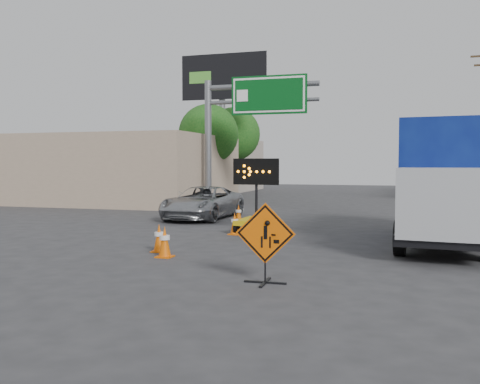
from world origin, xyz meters
The scene contains 16 objects.
ground centered at (0.00, 0.00, 0.00)m, with size 100.00×100.00×0.00m, color #2D2D30.
storefront_left_near centered at (-14.00, 20.00, 2.00)m, with size 14.00×10.00×4.00m, color tan.
storefront_left_far centered at (-15.00, 34.00, 2.20)m, with size 12.00×10.00×4.40m, color #A6988A.
highway_gantry centered at (-4.43, 17.96, 5.07)m, with size 6.18×0.38×6.90m.
billboard centered at (-8.35, 25.87, 7.35)m, with size 6.10×0.54×9.85m.
tree_left_near centered at (-8.00, 22.00, 4.16)m, with size 3.71×3.71×6.03m.
tree_left_far centered at (-9.00, 30.00, 4.60)m, with size 4.10×4.10×6.66m.
construction_sign centered at (1.15, 1.03, 0.85)m, with size 1.21×0.85×1.60m.
arrow_board centered at (-1.09, 8.36, 0.58)m, with size 1.60×1.81×2.53m.
pickup_truck centered at (-4.54, 12.16, 0.69)m, with size 2.29×4.97×1.38m, color #A1A3A8.
box_truck centered at (4.88, 7.60, 1.61)m, with size 2.81×7.63×3.56m.
cone_a centered at (-2.02, 3.11, 0.39)m, with size 0.40×0.40×0.79m.
cone_b centered at (-2.52, 3.81, 0.38)m, with size 0.43×0.43×0.76m.
cone_c centered at (-1.06, 8.16, 0.34)m, with size 0.44×0.44×0.68m.
cone_d centered at (-1.66, 7.71, 0.37)m, with size 0.40×0.40×0.74m.
cone_e centered at (-2.64, 11.24, 0.36)m, with size 0.41×0.41×0.72m.
Camera 1 is at (3.80, -9.09, 2.37)m, focal length 40.00 mm.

